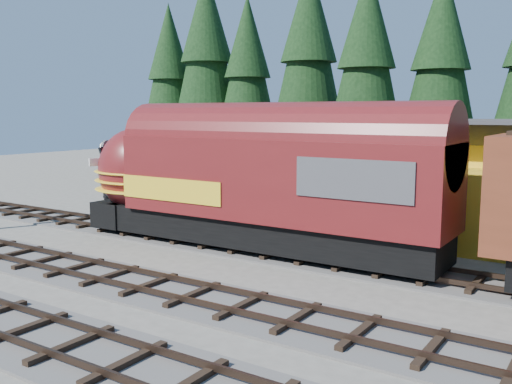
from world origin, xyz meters
The scene contains 7 objects.
ground centered at (0.00, 0.00, 0.00)m, with size 120.00×120.00×0.00m, color #6B665B.
track_spur centered at (-10.00, 18.00, 0.06)m, with size 32.00×3.20×0.33m.
depot centered at (0.00, 10.50, 2.96)m, with size 12.80×7.00×5.30m.
locomotive centered at (-4.82, 4.00, 2.64)m, with size 16.67×3.31×4.53m.
caboose centered at (-10.71, 18.00, 2.60)m, with size 10.10×2.93×5.25m.
pickup_truck_a centered at (-13.58, 9.30, 0.99)m, with size 3.27×7.10×1.97m, color black.
pickup_truck_b centered at (-13.60, 10.01, 0.95)m, with size 2.67×6.58×1.91m, color #AEB0B6.
Camera 1 is at (8.34, -14.84, 5.62)m, focal length 40.00 mm.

